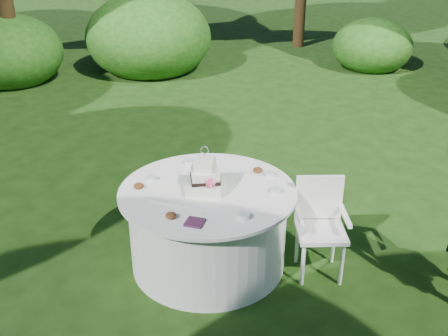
{
  "coord_description": "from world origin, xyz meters",
  "views": [
    {
      "loc": [
        1.27,
        -3.82,
        2.92
      ],
      "look_at": [
        0.15,
        0.0,
        1.0
      ],
      "focal_mm": 42.0,
      "sensor_mm": 36.0,
      "label": 1
    }
  ],
  "objects_px": {
    "cake": "(205,179)",
    "napkins": "(195,222)",
    "table": "(208,227)",
    "chair": "(320,219)"
  },
  "relations": [
    {
      "from": "cake",
      "to": "table",
      "type": "bearing_deg",
      "value": 56.73
    },
    {
      "from": "table",
      "to": "cake",
      "type": "bearing_deg",
      "value": -123.27
    },
    {
      "from": "table",
      "to": "chair",
      "type": "relative_size",
      "value": 1.76
    },
    {
      "from": "napkins",
      "to": "cake",
      "type": "relative_size",
      "value": 0.33
    },
    {
      "from": "chair",
      "to": "napkins",
      "type": "bearing_deg",
      "value": -139.69
    },
    {
      "from": "napkins",
      "to": "chair",
      "type": "height_order",
      "value": "chair"
    },
    {
      "from": "napkins",
      "to": "chair",
      "type": "xyz_separation_m",
      "value": [
        0.89,
        0.76,
        -0.26
      ]
    },
    {
      "from": "napkins",
      "to": "table",
      "type": "xyz_separation_m",
      "value": [
        -0.08,
        0.56,
        -0.39
      ]
    },
    {
      "from": "table",
      "to": "chair",
      "type": "distance_m",
      "value": 1.0
    },
    {
      "from": "cake",
      "to": "napkins",
      "type": "bearing_deg",
      "value": -80.48
    }
  ]
}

